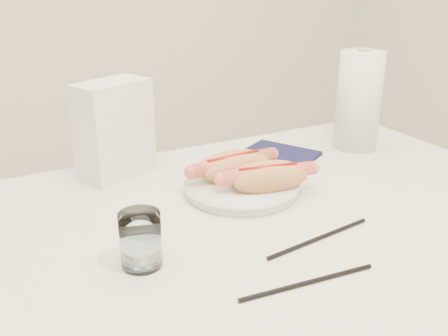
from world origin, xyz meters
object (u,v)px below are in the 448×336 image
hotdog_right (268,177)px  paper_towel_roll (359,101)px  water_glass (141,240)px  napkin_box (114,129)px  table (257,245)px  plate (241,189)px  hotdog_left (233,166)px

hotdog_right → paper_towel_roll: (0.35, 0.15, 0.08)m
water_glass → napkin_box: bearing=78.5°
table → plate: bearing=77.0°
table → paper_towel_roll: paper_towel_roll is taller
hotdog_right → napkin_box: size_ratio=0.94×
table → hotdog_left: size_ratio=6.14×
plate → hotdog_left: size_ratio=1.14×
table → plate: size_ratio=5.39×
plate → paper_towel_roll: (0.39, 0.11, 0.11)m
water_glass → hotdog_right: bearing=21.2°
table → water_glass: water_glass is taller
table → paper_towel_roll: bearing=27.1°
napkin_box → paper_towel_roll: 0.59m
hotdog_left → paper_towel_roll: (0.38, 0.07, 0.08)m
hotdog_left → napkin_box: bearing=134.5°
plate → hotdog_left: hotdog_left is taller
hotdog_right → table: bearing=-122.6°
water_glass → hotdog_left: bearing=36.3°
hotdog_right → water_glass: water_glass is taller
table → napkin_box: 0.39m
plate → napkin_box: (-0.19, 0.21, 0.09)m
hotdog_right → hotdog_left: bearing=122.5°
table → paper_towel_roll: (0.41, 0.21, 0.18)m
hotdog_right → water_glass: 0.32m
plate → water_glass: water_glass is taller
table → water_glass: 0.27m
plate → hotdog_left: (0.00, 0.04, 0.03)m
water_glass → table: bearing=12.8°
table → hotdog_right: size_ratio=6.26×
hotdog_left → table: bearing=-104.1°
napkin_box → paper_towel_roll: size_ratio=0.86×
hotdog_right → napkin_box: (-0.22, 0.25, 0.06)m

